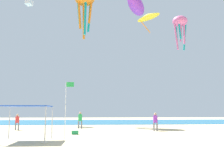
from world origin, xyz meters
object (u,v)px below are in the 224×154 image
Objects in this scene: person_near_tent at (155,120)px; cooler_box at (75,132)px; canopy_tent at (27,107)px; kite_octopus_orange at (85,1)px; person_leftmost at (17,121)px; kite_delta_yellow at (148,16)px; person_central at (80,119)px; banner_flag at (66,105)px; kite_octopus_pink at (180,23)px; kite_inflatable_purple at (136,5)px.

person_near_tent is 8.24m from cooler_box.
kite_octopus_orange is (3.04, 20.00, 16.70)m from canopy_tent.
kite_delta_yellow is at bearing -174.96° from person_leftmost.
banner_flag is at bearing 90.27° from person_central.
canopy_tent is 1.89× the size of person_leftmost.
kite_delta_yellow is (10.80, 10.43, 10.82)m from canopy_tent.
kite_delta_yellow is (7.76, -1.03, 11.95)m from person_central.
banner_flag is (-8.10, -6.25, 1.38)m from person_near_tent.
kite_octopus_pink is 11.98m from kite_delta_yellow.
person_near_tent is 23.19m from kite_octopus_orange.
kite_delta_yellow is (7.83, 6.06, 12.85)m from cooler_box.
cooler_box is 20.71m from kite_inflatable_purple.
kite_inflatable_purple reaches higher than kite_delta_yellow.
person_leftmost is at bearing -95.14° from kite_delta_yellow.
person_near_tent is at bearing -12.20° from kite_delta_yellow.
person_near_tent is 17.15m from kite_inflatable_purple.
person_leftmost is (-13.93, 2.17, -0.09)m from person_near_tent.
kite_delta_yellow is at bearing 83.98° from person_near_tent.
person_near_tent is at bearing 172.33° from person_leftmost.
person_near_tent is 10.32m from banner_flag.
kite_octopus_pink reaches higher than banner_flag.
kite_delta_yellow is at bearing -150.98° from kite_inflatable_purple.
cooler_box is 0.08× the size of kite_octopus_orange.
kite_inflatable_purple is at bearing 55.89° from cooler_box.
kite_octopus_pink reaches higher than kite_delta_yellow.
person_central is 7.15m from cooler_box.
canopy_tent is at bearing -55.01° from kite_delta_yellow.
canopy_tent is 5.42× the size of cooler_box.
banner_flag is 7.14× the size of cooler_box.
kite_octopus_orange is at bearing 88.47° from banner_flag.
person_near_tent is at bearing 34.52° from canopy_tent.
kite_delta_yellow reaches higher than person_central.
cooler_box is 24.40m from kite_octopus_orange.
banner_flag is 21.22m from kite_inflatable_purple.
kite_inflatable_purple reaches higher than person_near_tent.
person_leftmost is 21.75m from kite_octopus_orange.
person_central is at bearing 143.75° from kite_octopus_pink.
cooler_box is at bearing 168.23° from kite_inflatable_purple.
kite_delta_yellow is at bearing 37.73° from cooler_box.
kite_inflatable_purple reaches higher than banner_flag.
banner_flag reaches higher than canopy_tent.
cooler_box is (-0.07, -7.09, -0.91)m from person_central.
person_near_tent is 12.38m from kite_delta_yellow.
person_leftmost is at bearing 124.75° from banner_flag.
canopy_tent is 0.47× the size of kite_inflatable_purple.
person_leftmost is at bearing 140.55° from kite_octopus_pink.
person_near_tent is 0.58× the size of kite_delta_yellow.
kite_octopus_orange reaches higher than banner_flag.
person_near_tent is 0.33× the size of kite_octopus_pink.
kite_delta_yellow is 13.66m from kite_octopus_orange.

